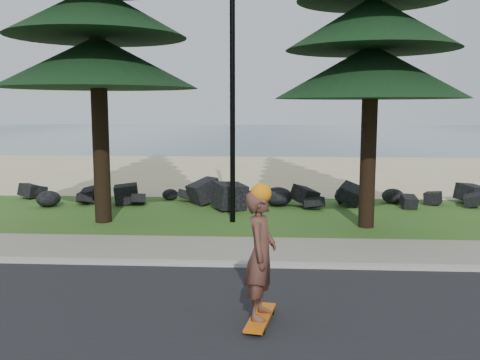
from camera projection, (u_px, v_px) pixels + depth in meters
The scene contains 9 objects.
ground at pixel (221, 254), 11.31m from camera, with size 160.00×160.00×0.00m, color #32591C.
road at pixel (188, 349), 6.86m from camera, with size 160.00×7.00×0.02m, color black.
kerb at pixel (217, 264), 10.41m from camera, with size 160.00×0.20×0.10m, color #AEA99D.
sidewalk at pixel (222, 250), 11.50m from camera, with size 160.00×2.00×0.08m, color gray.
beach_sand at pixel (250, 171), 25.65m from camera, with size 160.00×15.00×0.01m, color tan.
ocean at pixel (264, 133), 61.73m from camera, with size 160.00×58.00×0.01m, color #3A5B6F.
seawall_boulders at pixel (238, 205), 16.85m from camera, with size 60.00×2.40×1.10m, color black, non-canonical shape.
lamp_post at pixel (232, 66), 13.91m from camera, with size 0.25×0.14×8.14m.
skateboarder at pixel (261, 255), 7.52m from camera, with size 0.54×1.12×2.03m.
Camera 1 is at (1.06, -10.94, 3.10)m, focal length 40.00 mm.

